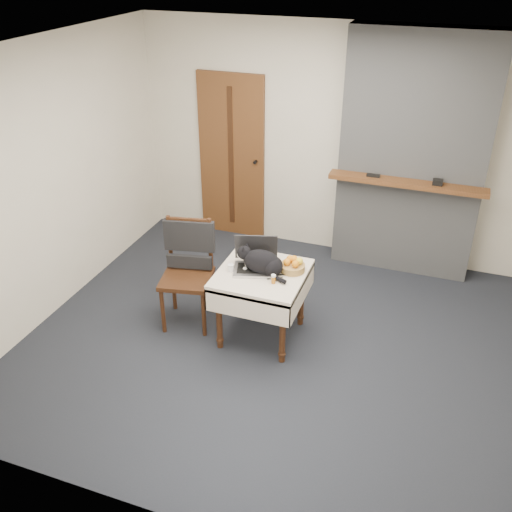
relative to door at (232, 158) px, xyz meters
The scene contains 12 objects.
ground 2.52m from the door, 58.72° to the right, with size 4.50×4.50×0.00m, color black.
room_shell 2.07m from the door, 51.56° to the right, with size 4.52×4.01×2.61m.
door is the anchor object (origin of this frame).
chimney 2.12m from the door, ahead, with size 1.62×0.48×2.60m.
side_table 2.23m from the door, 61.16° to the right, with size 0.78×0.78×0.70m.
laptop 2.11m from the door, 62.24° to the right, with size 0.47×0.43×0.29m.
cat 2.21m from the door, 60.94° to the right, with size 0.51×0.26×0.25m.
cream_jar 2.16m from the door, 68.42° to the right, with size 0.06×0.06×0.06m, color silver.
pill_bottle 2.40m from the door, 59.48° to the right, with size 0.04×0.04×0.08m.
fruit_basket 2.24m from the door, 53.92° to the right, with size 0.23×0.23×0.13m.
desk_clutter 2.29m from the door, 57.20° to the right, with size 0.13×0.01×0.01m, color black.
chair 1.90m from the door, 80.98° to the right, with size 0.56×0.55×1.05m.
Camera 1 is at (1.30, -4.08, 3.35)m, focal length 40.00 mm.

